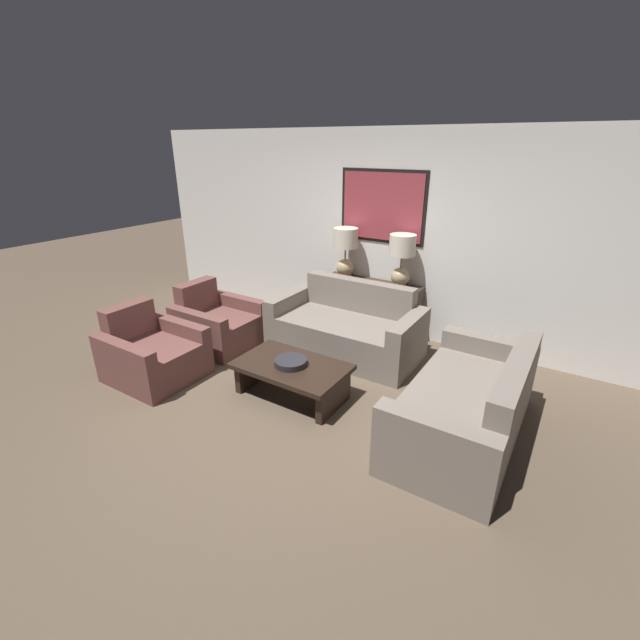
# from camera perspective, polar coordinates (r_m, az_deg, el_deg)

# --- Properties ---
(ground_plane) EXTENTS (20.00, 20.00, 0.00)m
(ground_plane) POSITION_cam_1_polar(r_m,az_deg,el_deg) (4.41, -6.34, -11.53)
(ground_plane) COLOR brown
(back_wall) EXTENTS (7.76, 0.12, 2.65)m
(back_wall) POSITION_cam_1_polar(r_m,az_deg,el_deg) (5.85, 8.32, 11.21)
(back_wall) COLOR silver
(back_wall) RESTS_ON ground_plane
(console_table) EXTENTS (1.36, 0.40, 0.74)m
(console_table) POSITION_cam_1_polar(r_m,az_deg,el_deg) (5.87, 6.66, 1.56)
(console_table) COLOR #332319
(console_table) RESTS_ON ground_plane
(table_lamp_left) EXTENTS (0.33, 0.33, 0.68)m
(table_lamp_left) POSITION_cam_1_polar(r_m,az_deg,el_deg) (5.82, 3.41, 9.50)
(table_lamp_left) COLOR tan
(table_lamp_left) RESTS_ON console_table
(table_lamp_right) EXTENTS (0.33, 0.33, 0.68)m
(table_lamp_right) POSITION_cam_1_polar(r_m,az_deg,el_deg) (5.48, 10.83, 8.33)
(table_lamp_right) COLOR tan
(table_lamp_right) RESTS_ON console_table
(couch_by_back_wall) EXTENTS (1.84, 0.92, 0.86)m
(couch_by_back_wall) POSITION_cam_1_polar(r_m,az_deg,el_deg) (5.35, 3.49, -1.30)
(couch_by_back_wall) COLOR slate
(couch_by_back_wall) RESTS_ON ground_plane
(couch_by_side) EXTENTS (0.92, 1.84, 0.86)m
(couch_by_side) POSITION_cam_1_polar(r_m,az_deg,el_deg) (4.07, 19.14, -10.98)
(couch_by_side) COLOR slate
(couch_by_side) RESTS_ON ground_plane
(coffee_table) EXTENTS (1.14, 0.70, 0.37)m
(coffee_table) POSITION_cam_1_polar(r_m,az_deg,el_deg) (4.44, -3.80, -7.00)
(coffee_table) COLOR black
(coffee_table) RESTS_ON ground_plane
(decorative_bowl) EXTENTS (0.33, 0.33, 0.06)m
(decorative_bowl) POSITION_cam_1_polar(r_m,az_deg,el_deg) (4.37, -3.94, -5.63)
(decorative_bowl) COLOR #232328
(decorative_bowl) RESTS_ON coffee_table
(armchair_near_back_wall) EXTENTS (0.93, 0.86, 0.80)m
(armchair_near_back_wall) POSITION_cam_1_polar(r_m,az_deg,el_deg) (5.72, -13.51, -0.59)
(armchair_near_back_wall) COLOR brown
(armchair_near_back_wall) RESTS_ON ground_plane
(armchair_near_camera) EXTENTS (0.93, 0.86, 0.80)m
(armchair_near_camera) POSITION_cam_1_polar(r_m,az_deg,el_deg) (5.15, -21.42, -4.28)
(armchair_near_camera) COLOR brown
(armchair_near_camera) RESTS_ON ground_plane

